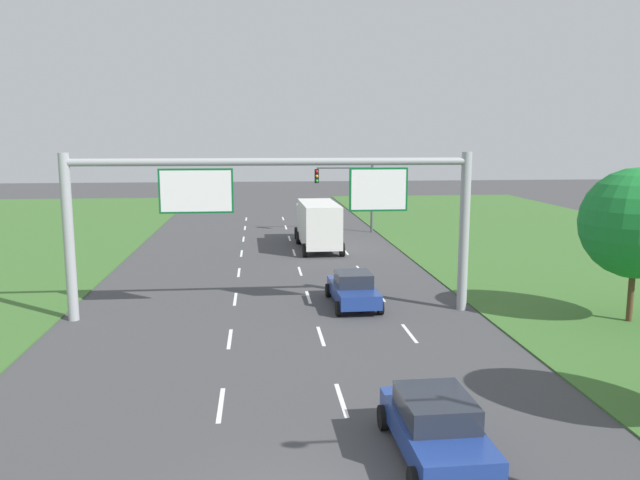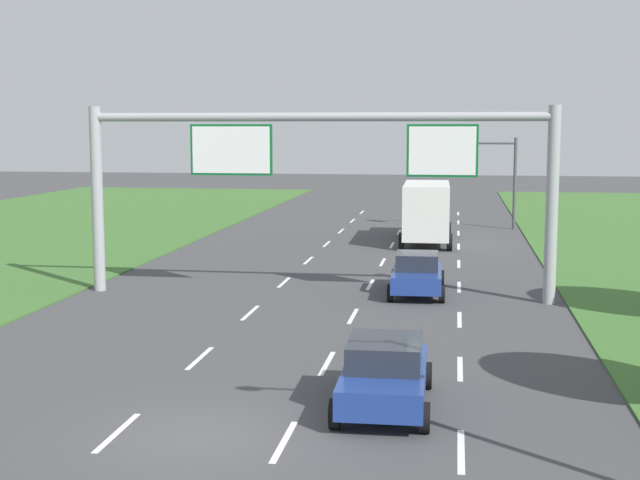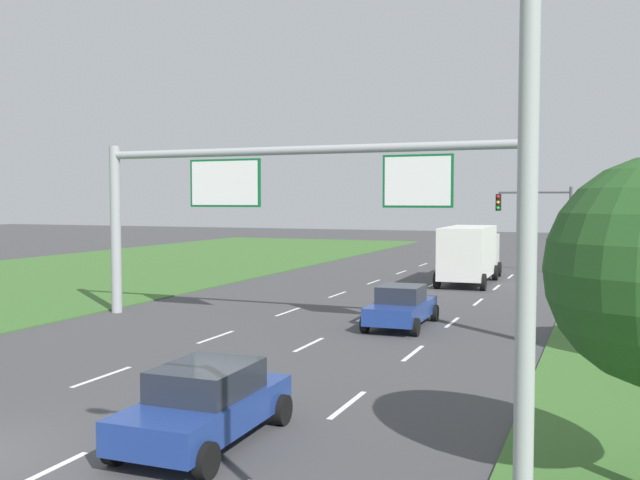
# 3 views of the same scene
# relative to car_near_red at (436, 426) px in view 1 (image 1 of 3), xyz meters

# --- Properties ---
(lane_dashes_inner_left) EXTENTS (0.14, 68.40, 0.01)m
(lane_dashes_inner_left) POSITION_rel_car_near_red_xyz_m (-5.30, 12.47, -0.78)
(lane_dashes_inner_left) COLOR white
(lane_dashes_inner_left) RESTS_ON ground_plane
(lane_dashes_inner_right) EXTENTS (0.14, 68.40, 0.01)m
(lane_dashes_inner_right) POSITION_rel_car_near_red_xyz_m (-1.80, 12.47, -0.78)
(lane_dashes_inner_right) COLOR white
(lane_dashes_inner_right) RESTS_ON ground_plane
(lane_dashes_slip) EXTENTS (0.14, 68.40, 0.01)m
(lane_dashes_slip) POSITION_rel_car_near_red_xyz_m (1.70, 12.47, -0.78)
(lane_dashes_slip) COLOR white
(lane_dashes_slip) RESTS_ON ground_plane
(car_near_red) EXTENTS (2.14, 4.27, 1.54)m
(car_near_red) POSITION_rel_car_near_red_xyz_m (0.00, 0.00, 0.00)
(car_near_red) COLOR navy
(car_near_red) RESTS_ON ground_plane
(car_lead_silver) EXTENTS (2.15, 4.47, 1.56)m
(car_lead_silver) POSITION_rel_car_near_red_xyz_m (0.12, 13.82, -0.02)
(car_lead_silver) COLOR navy
(car_lead_silver) RESTS_ON ground_plane
(box_truck) EXTENTS (2.82, 8.67, 3.25)m
(box_truck) POSITION_rel_car_near_red_xyz_m (-0.05, 29.21, 0.97)
(box_truck) COLOR silver
(box_truck) RESTS_ON ground_plane
(sign_gantry) EXTENTS (17.24, 0.44, 7.00)m
(sign_gantry) POSITION_rel_car_near_red_xyz_m (-3.48, 12.65, 4.08)
(sign_gantry) COLOR #9EA0A5
(sign_gantry) RESTS_ON ground_plane
(traffic_light_mast) EXTENTS (4.76, 0.49, 5.60)m
(traffic_light_mast) POSITION_rel_car_near_red_xyz_m (3.10, 36.02, 3.08)
(traffic_light_mast) COLOR #47494F
(traffic_light_mast) RESTS_ON ground_plane
(roadside_tree_mid) EXTENTS (4.52, 4.52, 6.43)m
(roadside_tree_mid) POSITION_rel_car_near_red_xyz_m (11.15, 10.03, 3.39)
(roadside_tree_mid) COLOR #513823
(roadside_tree_mid) RESTS_ON ground_plane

